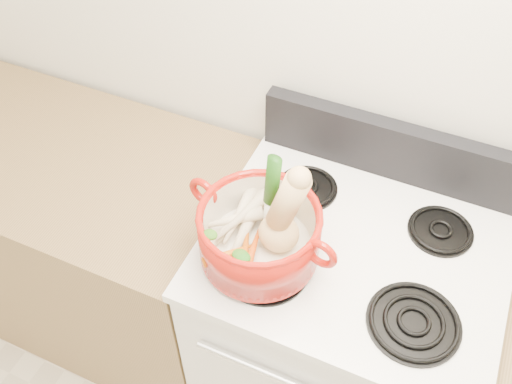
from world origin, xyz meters
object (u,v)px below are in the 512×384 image
at_px(dutch_oven, 259,234).
at_px(squash, 280,211).
at_px(stove_body, 336,337).
at_px(leek, 271,196).

relative_size(dutch_oven, squash, 1.15).
relative_size(stove_body, leek, 3.59).
relative_size(dutch_oven, leek, 1.18).
distance_m(dutch_oven, squash, 0.10).
xyz_separation_m(stove_body, squash, (-0.18, -0.11, 0.67)).
height_order(dutch_oven, squash, squash).
distance_m(dutch_oven, leek, 0.10).
relative_size(squash, leek, 1.02).
distance_m(stove_body, leek, 0.70).
xyz_separation_m(squash, leek, (-0.04, 0.04, -0.00)).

